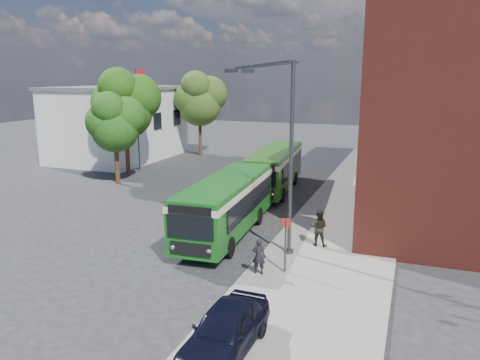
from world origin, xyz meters
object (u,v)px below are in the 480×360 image
at_px(bus_front, 227,201).
at_px(bus_rear, 275,166).
at_px(street_lamp, 283,156).
at_px(parked_car, 225,329).

bearing_deg(bus_front, bus_rear, 92.37).
bearing_deg(street_lamp, bus_front, 152.22).
bearing_deg(bus_rear, bus_front, -87.63).
distance_m(bus_front, parked_car, 11.28).
bearing_deg(parked_car, bus_rear, 104.13).
height_order(bus_rear, parked_car, bus_rear).
bearing_deg(bus_rear, parked_car, -77.53).
distance_m(bus_front, bus_rear, 10.48).
xyz_separation_m(street_lamp, bus_front, (-3.56, 1.88, -2.96)).
height_order(street_lamp, bus_rear, street_lamp).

